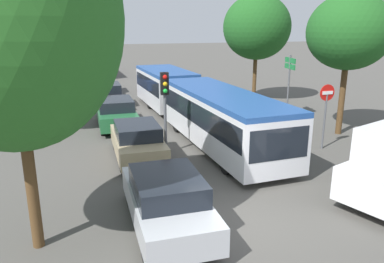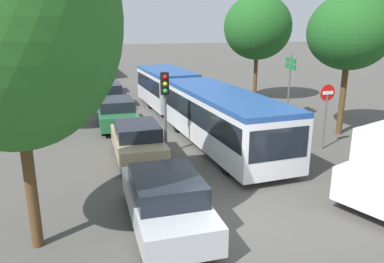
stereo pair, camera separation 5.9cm
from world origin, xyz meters
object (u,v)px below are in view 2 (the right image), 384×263
object	(u,v)px
queued_car_black	(108,95)
city_bus_rear	(93,61)
queued_car_blue	(103,83)
tree_left_far	(45,37)
direction_sign_post	(290,74)
tree_left_mid	(33,58)
no_entry_sign	(326,107)
tree_right_mid	(257,29)
articulated_bus	(193,100)
queued_car_tan	(137,141)
queued_car_green	(116,113)
queued_car_silver	(166,200)
tree_right_near	(350,32)
tree_left_distant	(51,30)
traffic_light	(165,95)
tree_left_near	(14,25)

from	to	relation	value
queued_car_black	city_bus_rear	bearing A→B (deg)	1.03
city_bus_rear	queued_car_blue	world-z (taller)	city_bus_rear
queued_car_black	tree_left_far	size ratio (longest dim) A/B	0.74
direction_sign_post	tree_left_mid	world-z (taller)	tree_left_mid
no_entry_sign	tree_left_mid	world-z (taller)	tree_left_mid
queued_car_black	tree_right_mid	world-z (taller)	tree_right_mid
articulated_bus	queued_car_tan	distance (m)	5.41
queued_car_green	tree_right_mid	bearing A→B (deg)	-65.57
queued_car_green	city_bus_rear	bearing A→B (deg)	0.95
queued_car_blue	tree_right_mid	bearing A→B (deg)	-122.42
queued_car_silver	tree_left_far	distance (m)	22.44
tree_right_near	queued_car_black	bearing A→B (deg)	135.48
tree_left_mid	tree_right_mid	bearing A→B (deg)	16.44
tree_left_far	tree_right_near	bearing A→B (deg)	-48.02
tree_left_mid	queued_car_tan	bearing A→B (deg)	-53.00
queued_car_tan	tree_left_distant	distance (m)	27.15
traffic_light	tree_left_distant	size ratio (longest dim) A/B	0.53
tree_right_mid	tree_left_near	bearing A→B (deg)	-131.53
tree_left_distant	tree_right_mid	size ratio (longest dim) A/B	0.89
articulated_bus	tree_right_near	distance (m)	8.13
traffic_light	articulated_bus	bearing A→B (deg)	150.68
traffic_light	tree_left_far	xyz separation A→B (m)	(-5.26, 16.00, 1.85)
articulated_bus	queued_car_green	size ratio (longest dim) A/B	3.76
city_bus_rear	tree_left_near	bearing A→B (deg)	173.82
direction_sign_post	tree_left_distant	size ratio (longest dim) A/B	0.56
city_bus_rear	tree_right_mid	xyz separation A→B (m)	(10.00, -19.32, 3.58)
tree_right_near	articulated_bus	bearing A→B (deg)	152.08
queued_car_blue	tree_left_near	distance (m)	22.33
queued_car_blue	tree_left_mid	world-z (taller)	tree_left_mid
queued_car_silver	tree_left_distant	size ratio (longest dim) A/B	0.68
city_bus_rear	queued_car_blue	xyz separation A→B (m)	(0.01, -12.63, -0.60)
no_entry_sign	tree_left_mid	distance (m)	13.74
tree_left_mid	traffic_light	bearing A→B (deg)	-44.18
city_bus_rear	queued_car_silver	xyz separation A→B (m)	(-0.09, -34.36, -0.61)
traffic_light	tree_left_far	size ratio (longest dim) A/B	0.57
tree_right_mid	articulated_bus	bearing A→B (deg)	-138.84
city_bus_rear	direction_sign_post	bearing A→B (deg)	-159.54
queued_car_tan	tree_left_near	xyz separation A→B (m)	(-3.33, -5.49, 4.46)
direction_sign_post	queued_car_green	bearing A→B (deg)	4.47
queued_car_silver	tree_left_mid	size ratio (longest dim) A/B	0.84
city_bus_rear	tree_left_distant	world-z (taller)	tree_left_distant
queued_car_tan	direction_sign_post	size ratio (longest dim) A/B	1.18
traffic_light	direction_sign_post	distance (m)	9.15
city_bus_rear	queued_car_green	size ratio (longest dim) A/B	2.49
direction_sign_post	traffic_light	bearing A→B (deg)	35.68
tree_left_far	tree_right_mid	world-z (taller)	tree_right_mid
tree_left_near	tree_right_near	xyz separation A→B (m)	(13.44, 6.00, -0.32)
traffic_light	tree_left_distant	world-z (taller)	tree_left_distant
queued_car_silver	tree_left_far	xyz separation A→B (m)	(-3.86, 21.81, 3.58)
articulated_bus	tree_left_distant	size ratio (longest dim) A/B	2.59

